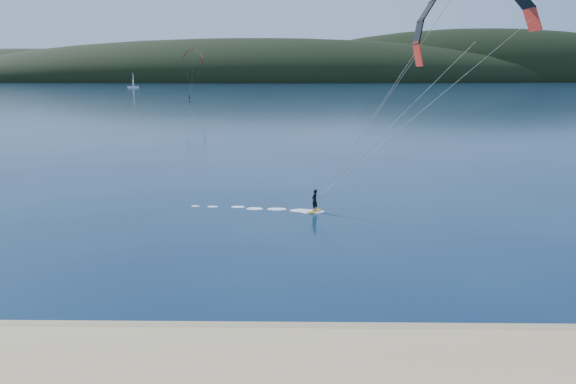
{
  "coord_description": "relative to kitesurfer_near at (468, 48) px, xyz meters",
  "views": [
    {
      "loc": [
        4.4,
        -16.43,
        10.75
      ],
      "look_at": [
        4.01,
        10.0,
        5.0
      ],
      "focal_mm": 34.13,
      "sensor_mm": 36.0,
      "label": 1
    }
  ],
  "objects": [
    {
      "name": "kitesurfer_near",
      "position": [
        0.0,
        0.0,
        0.0
      ],
      "size": [
        25.97,
        6.23,
        17.02
      ],
      "color": "gold",
      "rests_on": "ground"
    },
    {
      "name": "wet_sand",
      "position": [
        -16.21,
        -18.02,
        -12.42
      ],
      "size": [
        220.0,
        2.5,
        0.1
      ],
      "color": "#8C7851",
      "rests_on": "ground"
    },
    {
      "name": "headland",
      "position": [
        -15.58,
        722.77,
        -12.47
      ],
      "size": [
        1200.0,
        310.0,
        140.0
      ],
      "color": "black",
      "rests_on": "ground"
    },
    {
      "name": "sailboat",
      "position": [
        -134.28,
        377.53,
        -11.61
      ],
      "size": [
        8.43,
        5.2,
        11.72
      ],
      "color": "white",
      "rests_on": "ground"
    },
    {
      "name": "kitesurfer_far",
      "position": [
        -52.39,
        181.4,
        3.08
      ],
      "size": [
        8.75,
        7.88,
        19.19
      ],
      "color": "gold",
      "rests_on": "ground"
    }
  ]
}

